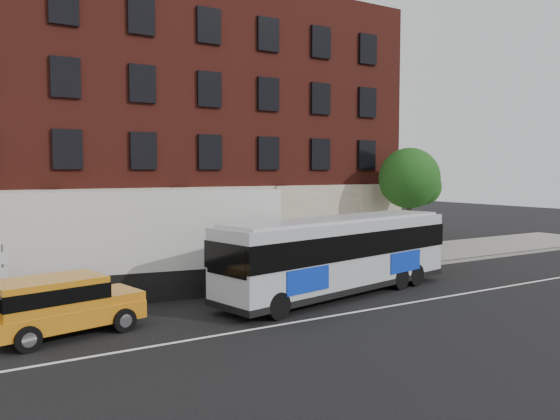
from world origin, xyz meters
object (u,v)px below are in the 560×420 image
city_bus (340,252)px  shipping_container (118,245)px  street_tree (410,181)px  sign_pole (3,275)px  yellow_suv (58,302)px

city_bus → shipping_container: size_ratio=0.90×
street_tree → shipping_container: bearing=-172.2°
sign_pole → street_tree: 22.49m
street_tree → shipping_container: 18.24m
street_tree → city_bus: street_tree is taller
sign_pole → street_tree: bearing=8.6°
sign_pole → shipping_container: 4.25m
yellow_suv → shipping_container: 5.16m
city_bus → yellow_suv: bearing=-179.6°
sign_pole → yellow_suv: size_ratio=0.52×
street_tree → shipping_container: street_tree is taller
yellow_suv → shipping_container: (2.92, 4.12, 1.05)m
sign_pole → yellow_suv: 3.47m
yellow_suv → street_tree: bearing=17.5°
sign_pole → shipping_container: (4.11, 0.90, 0.63)m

